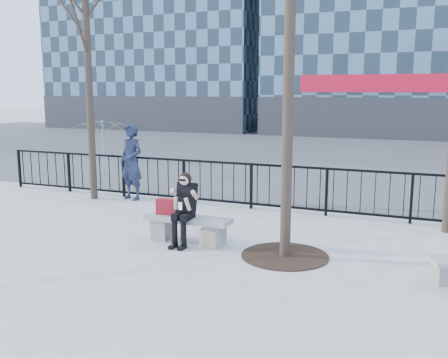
% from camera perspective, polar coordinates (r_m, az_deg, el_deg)
% --- Properties ---
extents(ground, '(120.00, 120.00, 0.00)m').
position_cam_1_polar(ground, '(9.46, -4.12, -7.20)').
color(ground, '#A2A29D').
rests_on(ground, ground).
extents(street_surface, '(60.00, 23.00, 0.01)m').
position_cam_1_polar(street_surface, '(23.59, 12.35, 3.05)').
color(street_surface, '#474747').
rests_on(street_surface, ground).
extents(railing, '(14.00, 0.06, 1.10)m').
position_cam_1_polar(railing, '(12.00, 2.23, -0.73)').
color(railing, black).
rests_on(railing, ground).
extents(tree_left, '(2.80, 2.80, 6.50)m').
position_cam_1_polar(tree_left, '(13.44, -15.57, 18.54)').
color(tree_left, black).
rests_on(tree_left, ground).
extents(tree_grate, '(1.50, 1.50, 0.02)m').
position_cam_1_polar(tree_grate, '(8.72, 6.96, -8.69)').
color(tree_grate, black).
rests_on(tree_grate, ground).
extents(bench_main, '(1.65, 0.46, 0.49)m').
position_cam_1_polar(bench_main, '(9.37, -4.15, -5.45)').
color(bench_main, slate).
rests_on(bench_main, ground).
extents(seated_woman, '(0.50, 0.64, 1.34)m').
position_cam_1_polar(seated_woman, '(9.14, -4.62, -3.47)').
color(seated_woman, black).
rests_on(seated_woman, ground).
extents(handbag, '(0.38, 0.22, 0.30)m').
position_cam_1_polar(handbag, '(9.52, -6.63, -3.15)').
color(handbag, maroon).
rests_on(handbag, bench_main).
extents(shopping_bag, '(0.37, 0.18, 0.33)m').
position_cam_1_polar(shopping_bag, '(9.07, -1.71, -6.84)').
color(shopping_bag, beige).
rests_on(shopping_bag, ground).
extents(standing_man, '(0.81, 0.63, 1.97)m').
position_cam_1_polar(standing_man, '(13.09, -10.54, 1.93)').
color(standing_man, black).
rests_on(standing_man, ground).
extents(vendor_umbrella, '(2.39, 2.42, 1.90)m').
position_cam_1_polar(vendor_umbrella, '(17.27, -13.74, 3.64)').
color(vendor_umbrella, gold).
rests_on(vendor_umbrella, ground).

